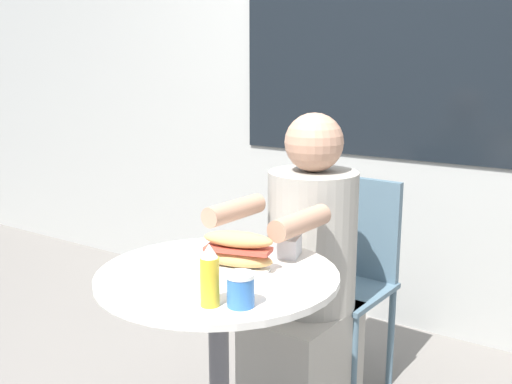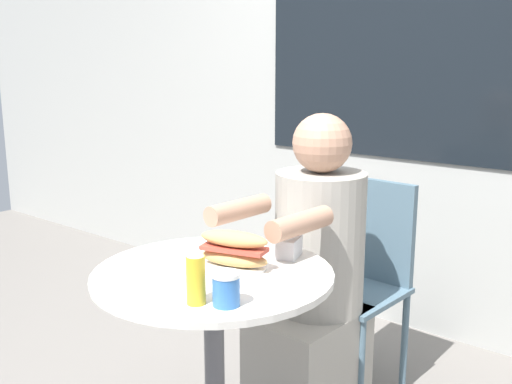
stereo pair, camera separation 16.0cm
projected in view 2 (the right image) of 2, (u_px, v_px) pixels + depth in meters
storefront_wall at (442, 47)px, 2.77m from camera, size 8.00×0.09×2.80m
cafe_table at (214, 336)px, 1.77m from camera, size 0.70×0.70×0.75m
diner_chair at (363, 267)px, 2.43m from camera, size 0.40×0.40×0.87m
seated_diner at (314, 294)px, 2.17m from camera, size 0.35×0.59×1.16m
sandwich_on_plate at (234, 252)px, 1.73m from camera, size 0.22×0.19×0.11m
drink_cup at (226, 289)px, 1.47m from camera, size 0.07×0.07×0.09m
napkin_box at (284, 247)px, 1.85m from camera, size 0.11×0.11×0.06m
condiment_bottle at (196, 274)px, 1.48m from camera, size 0.05×0.05×0.16m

